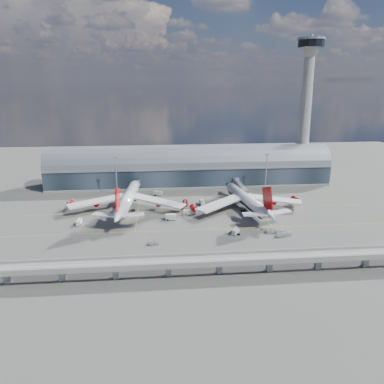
{
  "coord_description": "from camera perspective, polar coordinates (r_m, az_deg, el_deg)",
  "views": [
    {
      "loc": [
        -23.1,
        -185.03,
        72.87
      ],
      "look_at": [
        -4.63,
        10.0,
        14.0
      ],
      "focal_mm": 35.0,
      "sensor_mm": 36.0,
      "label": 1
    }
  ],
  "objects": [
    {
      "name": "service_truck_1",
      "position": [
        203.18,
        -3.23,
        -3.82
      ],
      "size": [
        5.75,
        3.03,
        3.27
      ],
      "rotation": [
        0.0,
        0.0,
        1.52
      ],
      "color": "beige",
      "rests_on": "ground"
    },
    {
      "name": "jet_bridge_left",
      "position": [
        247.99,
        -8.5,
        0.7
      ],
      "size": [
        4.4,
        28.0,
        7.25
      ],
      "color": "gray",
      "rests_on": "ground"
    },
    {
      "name": "terminal",
      "position": [
        271.1,
        -0.38,
        3.61
      ],
      "size": [
        200.0,
        30.0,
        28.0
      ],
      "color": "#1E2832",
      "rests_on": "ground"
    },
    {
      "name": "service_truck_5",
      "position": [
        246.39,
        -5.24,
        -0.2
      ],
      "size": [
        6.27,
        4.4,
        2.83
      ],
      "rotation": [
        0.0,
        0.0,
        1.16
      ],
      "color": "beige",
      "rests_on": "ground"
    },
    {
      "name": "guideway",
      "position": [
        148.35,
        4.22,
        -10.42
      ],
      "size": [
        220.0,
        8.5,
        7.2
      ],
      "color": "gray",
      "rests_on": "ground"
    },
    {
      "name": "ground",
      "position": [
        200.2,
        1.59,
        -4.63
      ],
      "size": [
        500.0,
        500.0,
        0.0
      ],
      "primitive_type": "plane",
      "color": "#474744",
      "rests_on": "ground"
    },
    {
      "name": "service_truck_2",
      "position": [
        211.29,
        -0.35,
        -3.07
      ],
      "size": [
        7.09,
        2.32,
        2.55
      ],
      "rotation": [
        0.0,
        0.0,
        1.55
      ],
      "color": "beige",
      "rests_on": "ground"
    },
    {
      "name": "floodlight_mast_left",
      "position": [
        248.69,
        -11.47,
        2.61
      ],
      "size": [
        3.0,
        0.7,
        25.7
      ],
      "color": "gray",
      "rests_on": "ground"
    },
    {
      "name": "service_truck_3",
      "position": [
        186.25,
        6.64,
        -5.98
      ],
      "size": [
        4.65,
        5.63,
        2.6
      ],
      "rotation": [
        0.0,
        0.0,
        -0.57
      ],
      "color": "beige",
      "rests_on": "ground"
    },
    {
      "name": "service_truck_4",
      "position": [
        226.93,
        1.52,
        -1.57
      ],
      "size": [
        3.41,
        5.91,
        3.25
      ],
      "rotation": [
        0.0,
        0.0,
        0.14
      ],
      "color": "beige",
      "rests_on": "ground"
    },
    {
      "name": "taxi_lines",
      "position": [
        220.79,
        0.9,
        -2.55
      ],
      "size": [
        200.0,
        80.12,
        0.01
      ],
      "color": "gold",
      "rests_on": "ground"
    },
    {
      "name": "jet_bridge_right",
      "position": [
        251.7,
        7.31,
        0.99
      ],
      "size": [
        4.4,
        32.0,
        7.25
      ],
      "color": "gray",
      "rests_on": "ground"
    },
    {
      "name": "service_truck_0",
      "position": [
        205.4,
        -16.82,
        -4.41
      ],
      "size": [
        2.37,
        6.21,
        2.54
      ],
      "rotation": [
        0.0,
        0.0,
        -0.04
      ],
      "color": "beige",
      "rests_on": "ground"
    },
    {
      "name": "cargo_train_1",
      "position": [
        190.87,
        12.57,
        -5.89
      ],
      "size": [
        9.06,
        2.3,
        1.49
      ],
      "rotation": [
        0.0,
        0.0,
        1.67
      ],
      "color": "gray",
      "rests_on": "ground"
    },
    {
      "name": "floodlight_mast_right",
      "position": [
        257.81,
        11.23,
        3.12
      ],
      "size": [
        3.0,
        0.7,
        25.7
      ],
      "color": "gray",
      "rests_on": "ground"
    },
    {
      "name": "cargo_train_0",
      "position": [
        174.71,
        -5.81,
        -7.7
      ],
      "size": [
        4.99,
        1.61,
        1.7
      ],
      "rotation": [
        0.0,
        0.0,
        1.57
      ],
      "color": "gray",
      "rests_on": "ground"
    },
    {
      "name": "airliner_right",
      "position": [
        219.1,
        8.41,
        -1.29
      ],
      "size": [
        66.98,
        70.07,
        22.27
      ],
      "rotation": [
        0.0,
        0.0,
        0.16
      ],
      "color": "white",
      "rests_on": "ground"
    },
    {
      "name": "control_tower",
      "position": [
        289.79,
        16.88,
        11.83
      ],
      "size": [
        19.0,
        19.0,
        103.0
      ],
      "color": "gray",
      "rests_on": "ground"
    },
    {
      "name": "cargo_train_2",
      "position": [
        187.89,
        13.82,
        -6.3
      ],
      "size": [
        8.1,
        3.06,
        1.77
      ],
      "rotation": [
        0.0,
        0.0,
        1.39
      ],
      "color": "gray",
      "rests_on": "ground"
    },
    {
      "name": "airliner_left",
      "position": [
        219.03,
        -9.86,
        -1.18
      ],
      "size": [
        70.51,
        74.11,
        22.57
      ],
      "rotation": [
        0.0,
        0.0,
        -0.09
      ],
      "color": "white",
      "rests_on": "ground"
    }
  ]
}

